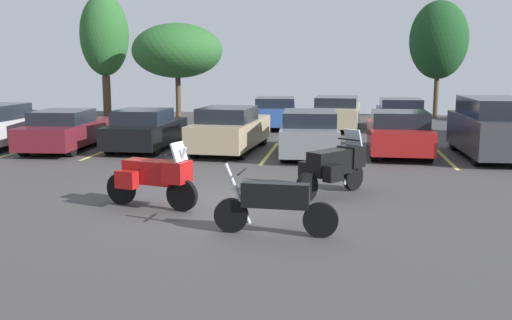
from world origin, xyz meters
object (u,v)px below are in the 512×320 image
at_px(car_far_navy, 400,114).
at_px(car_maroon, 66,130).
at_px(car_grey, 309,133).
at_px(car_far_blue, 275,112).
at_px(motorcycle_touring, 154,176).
at_px(motorcycle_third, 334,165).
at_px(car_charcoal, 493,128).
at_px(motorcycle_second, 274,204).
at_px(car_black, 146,130).
at_px(car_red, 398,133).
at_px(car_tan, 230,130).
at_px(car_far_champagne, 337,112).

bearing_deg(car_far_navy, car_maroon, -146.89).
bearing_deg(car_grey, car_far_blue, 104.37).
bearing_deg(car_far_navy, motorcycle_touring, -112.78).
distance_m(motorcycle_third, car_far_navy, 13.77).
bearing_deg(car_charcoal, motorcycle_second, -122.34).
height_order(motorcycle_second, car_charcoal, car_charcoal).
distance_m(car_black, car_charcoal, 11.38).
bearing_deg(car_maroon, motorcycle_touring, -53.22).
bearing_deg(car_red, car_grey, -170.31).
height_order(motorcycle_third, car_black, motorcycle_third).
xyz_separation_m(car_black, car_far_blue, (3.69, 7.22, 0.03)).
height_order(motorcycle_third, car_far_blue, motorcycle_third).
xyz_separation_m(motorcycle_touring, car_black, (-2.88, 7.95, -0.00)).
bearing_deg(car_maroon, car_far_navy, 33.11).
relative_size(car_maroon, car_tan, 0.96).
relative_size(car_grey, car_far_champagne, 0.92).
distance_m(motorcycle_third, car_red, 6.48).
distance_m(car_maroon, car_far_navy, 14.29).
bearing_deg(car_maroon, car_far_champagne, 39.78).
relative_size(motorcycle_third, car_grey, 0.41).
bearing_deg(car_red, car_maroon, -177.58).
distance_m(car_grey, car_charcoal, 5.71).
bearing_deg(car_tan, motorcycle_touring, -90.87).
bearing_deg(car_maroon, car_grey, -0.09).
xyz_separation_m(car_red, car_far_champagne, (-2.05, 7.16, 0.03)).
height_order(motorcycle_second, car_far_blue, car_far_blue).
distance_m(motorcycle_second, car_red, 9.91).
bearing_deg(motorcycle_second, car_far_champagne, 86.79).
bearing_deg(car_far_navy, motorcycle_third, -101.45).
bearing_deg(car_far_navy, car_far_blue, -179.19).
bearing_deg(motorcycle_touring, car_black, 109.90).
bearing_deg(motorcycle_second, car_black, 120.36).
xyz_separation_m(car_maroon, car_grey, (8.36, -0.01, 0.04)).
distance_m(motorcycle_second, car_far_champagne, 16.63).
distance_m(car_charcoal, car_far_blue, 10.74).
distance_m(motorcycle_touring, motorcycle_third, 4.07).
height_order(car_maroon, car_red, car_red).
bearing_deg(car_far_champagne, car_far_blue, 178.12).
bearing_deg(car_far_blue, motorcycle_second, -83.65).
height_order(motorcycle_touring, car_maroon, motorcycle_touring).
xyz_separation_m(car_black, car_red, (8.53, -0.03, 0.03)).
relative_size(car_charcoal, car_far_champagne, 0.92).
xyz_separation_m(motorcycle_second, car_black, (-5.55, 9.48, 0.12)).
height_order(car_tan, car_red, car_tan).
relative_size(car_charcoal, car_far_navy, 1.08).
bearing_deg(car_charcoal, car_far_champagne, 123.44).
distance_m(motorcycle_second, car_maroon, 12.18).
height_order(motorcycle_second, car_far_navy, car_far_navy).
xyz_separation_m(car_far_blue, car_far_navy, (5.59, 0.08, -0.02)).
height_order(car_black, car_far_navy, car_black).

